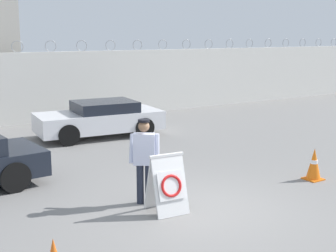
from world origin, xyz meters
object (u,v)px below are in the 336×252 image
object	(u,v)px
barricade_sign	(167,184)
parked_car_rear_sedan	(100,118)
traffic_cone_mid	(314,164)
security_guard	(144,157)

from	to	relation	value
barricade_sign	parked_car_rear_sedan	distance (m)	7.43
traffic_cone_mid	barricade_sign	bearing A→B (deg)	178.75
barricade_sign	security_guard	world-z (taller)	security_guard
barricade_sign	parked_car_rear_sedan	xyz separation A→B (m)	(1.74, 7.22, 0.04)
barricade_sign	parked_car_rear_sedan	size ratio (longest dim) A/B	0.27
traffic_cone_mid	parked_car_rear_sedan	size ratio (longest dim) A/B	0.18
barricade_sign	traffic_cone_mid	world-z (taller)	barricade_sign
security_guard	parked_car_rear_sedan	world-z (taller)	security_guard
parked_car_rear_sedan	security_guard	bearing A→B (deg)	78.75
security_guard	parked_car_rear_sedan	bearing A→B (deg)	-71.41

